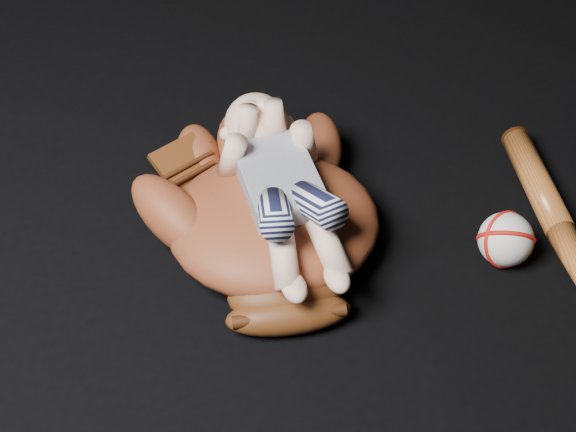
{
  "coord_description": "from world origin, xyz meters",
  "views": [
    {
      "loc": [
        -0.33,
        -0.74,
        1.0
      ],
      "look_at": [
        -0.1,
        0.13,
        0.07
      ],
      "focal_mm": 55.0,
      "sensor_mm": 36.0,
      "label": 1
    }
  ],
  "objects": [
    {
      "name": "baseball_glove",
      "position": [
        -0.12,
        0.14,
        0.07
      ],
      "size": [
        0.44,
        0.49,
        0.14
      ],
      "primitive_type": null,
      "rotation": [
        0.0,
        0.0,
        -0.11
      ],
      "color": "maroon",
      "rests_on": "ground"
    },
    {
      "name": "newborn_baby",
      "position": [
        -0.1,
        0.13,
        0.13
      ],
      "size": [
        0.18,
        0.38,
        0.15
      ],
      "primitive_type": null,
      "rotation": [
        0.0,
        0.0,
        0.03
      ],
      "color": "beige",
      "rests_on": "baseball_glove"
    },
    {
      "name": "baseball_bat",
      "position": [
        0.3,
        0.01,
        0.02
      ],
      "size": [
        0.1,
        0.49,
        0.05
      ],
      "primitive_type": null,
      "rotation": [
        0.0,
        0.0,
        -0.12
      ],
      "color": "#9F4F1E",
      "rests_on": "ground"
    },
    {
      "name": "baseball",
      "position": [
        0.21,
        0.03,
        0.04
      ],
      "size": [
        0.08,
        0.08,
        0.08
      ],
      "primitive_type": "sphere",
      "rotation": [
        0.0,
        0.0,
        -0.02
      ],
      "color": "white",
      "rests_on": "ground"
    }
  ]
}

